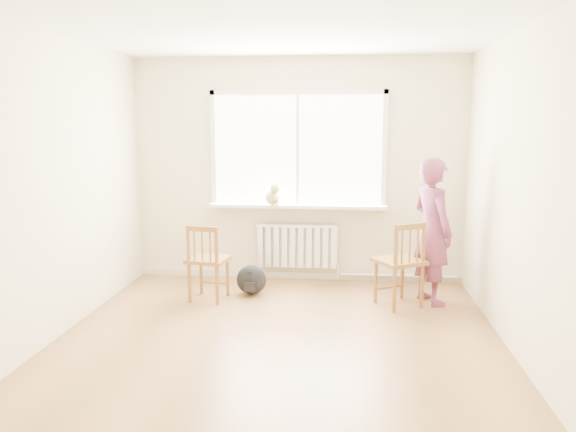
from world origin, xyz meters
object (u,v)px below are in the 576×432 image
(person, at_px, (432,231))
(backpack, at_px, (251,280))
(cat, at_px, (273,195))
(chair_right, at_px, (402,264))
(chair_left, at_px, (207,262))

(person, height_order, backpack, person)
(cat, bearing_deg, person, -37.55)
(backpack, bearing_deg, cat, 70.79)
(chair_right, relative_size, backpack, 2.72)
(chair_right, height_order, person, person)
(chair_left, distance_m, cat, 1.20)
(person, bearing_deg, backpack, 60.90)
(cat, bearing_deg, chair_right, -47.47)
(person, xyz_separation_m, cat, (-1.78, 0.61, 0.29))
(chair_left, distance_m, person, 2.44)
(chair_right, height_order, cat, cat)
(chair_right, bearing_deg, chair_left, -30.51)
(chair_left, bearing_deg, backpack, -140.51)
(chair_left, xyz_separation_m, backpack, (0.44, 0.27, -0.26))
(chair_right, xyz_separation_m, cat, (-1.46, 0.80, 0.61))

